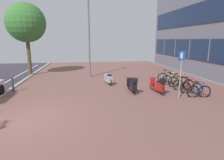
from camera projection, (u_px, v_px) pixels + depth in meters
The scene contains 14 objects.
ground at pixel (63, 119), 7.76m from camera, with size 21.00×40.00×0.13m.
bicycle_rack_00 at pixel (199, 91), 10.53m from camera, with size 1.36×0.48×0.98m.
bicycle_rack_01 at pixel (191, 88), 11.30m from camera, with size 1.25×0.57×0.95m.
bicycle_rack_02 at pixel (184, 85), 12.05m from camera, with size 1.35×0.47×0.97m.
bicycle_rack_03 at pixel (178, 82), 12.82m from camera, with size 1.39×0.47×1.02m.
bicycle_rack_04 at pixel (171, 80), 13.56m from camera, with size 1.33×0.48×0.98m.
bicycle_rack_05 at pixel (167, 77), 14.33m from camera, with size 1.35×0.56×1.02m.
scooter_near at pixel (159, 86), 11.32m from camera, with size 0.56×1.83×1.02m.
scooter_mid at pixel (109, 79), 13.59m from camera, with size 0.58×1.68×0.76m.
scooter_far at pixel (133, 85), 11.43m from camera, with size 0.52×1.81×1.02m.
parking_sign at pixel (181, 70), 10.16m from camera, with size 0.40×0.07×2.56m.
lamp_post at pixel (89, 34), 15.68m from camera, with size 0.20×0.52×6.60m.
street_tree at pixel (26, 23), 16.35m from camera, with size 3.36×3.36×6.29m.
bollard_far at pixel (13, 84), 11.63m from camera, with size 0.12×0.12×0.94m.
Camera 1 is at (2.34, -7.48, 3.15)m, focal length 30.31 mm.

